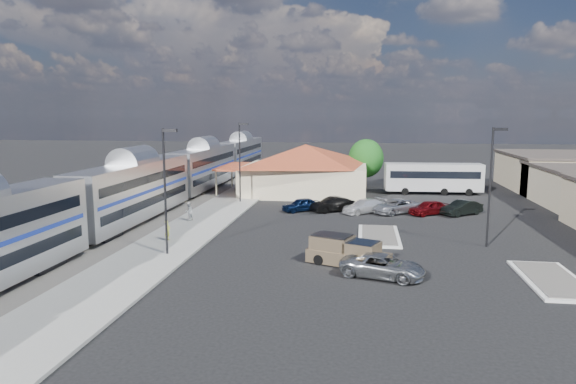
# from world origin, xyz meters

# --- Properties ---
(ground) EXTENTS (280.00, 280.00, 0.00)m
(ground) POSITION_xyz_m (0.00, 0.00, 0.00)
(ground) COLOR black
(ground) RESTS_ON ground
(railbed) EXTENTS (16.00, 100.00, 0.12)m
(railbed) POSITION_xyz_m (-21.00, 8.00, 0.06)
(railbed) COLOR #4C4944
(railbed) RESTS_ON ground
(platform) EXTENTS (5.50, 92.00, 0.18)m
(platform) POSITION_xyz_m (-12.00, 6.00, 0.09)
(platform) COLOR gray
(platform) RESTS_ON ground
(passenger_train) EXTENTS (3.00, 104.00, 5.55)m
(passenger_train) POSITION_xyz_m (-18.00, 4.23, 2.87)
(passenger_train) COLOR silver
(passenger_train) RESTS_ON ground
(freight_cars) EXTENTS (2.80, 46.00, 4.00)m
(freight_cars) POSITION_xyz_m (-24.00, 10.62, 1.93)
(freight_cars) COLOR black
(freight_cars) RESTS_ON ground
(station_depot) EXTENTS (18.35, 12.24, 6.20)m
(station_depot) POSITION_xyz_m (-4.56, 24.00, 3.13)
(station_depot) COLOR #C2AF8E
(station_depot) RESTS_ON ground
(traffic_island_south) EXTENTS (3.30, 7.50, 0.21)m
(traffic_island_south) POSITION_xyz_m (4.00, 2.00, 0.10)
(traffic_island_south) COLOR silver
(traffic_island_south) RESTS_ON ground
(traffic_island_north) EXTENTS (3.30, 7.50, 0.21)m
(traffic_island_north) POSITION_xyz_m (14.00, -8.00, 0.10)
(traffic_island_north) COLOR silver
(traffic_island_north) RESTS_ON ground
(lamp_plat_s) EXTENTS (1.08, 0.25, 9.00)m
(lamp_plat_s) POSITION_xyz_m (-10.90, -6.00, 5.34)
(lamp_plat_s) COLOR black
(lamp_plat_s) RESTS_ON ground
(lamp_plat_n) EXTENTS (1.08, 0.25, 9.00)m
(lamp_plat_n) POSITION_xyz_m (-10.90, 16.00, 5.34)
(lamp_plat_n) COLOR black
(lamp_plat_n) RESTS_ON ground
(lamp_lot) EXTENTS (1.08, 0.25, 9.00)m
(lamp_lot) POSITION_xyz_m (12.10, 0.00, 5.34)
(lamp_lot) COLOR black
(lamp_lot) RESTS_ON ground
(tree_depot) EXTENTS (4.71, 4.71, 6.63)m
(tree_depot) POSITION_xyz_m (3.00, 30.00, 4.02)
(tree_depot) COLOR #382314
(tree_depot) RESTS_ON ground
(pickup_truck) EXTENTS (5.76, 3.87, 1.87)m
(pickup_truck) POSITION_xyz_m (1.75, -6.44, 0.89)
(pickup_truck) COLOR #977E5D
(pickup_truck) RESTS_ON ground
(suv) EXTENTS (5.66, 3.76, 1.44)m
(suv) POSITION_xyz_m (3.92, -8.65, 0.72)
(suv) COLOR #93979A
(suv) RESTS_ON ground
(coach_bus) EXTENTS (12.01, 3.24, 3.81)m
(coach_bus) POSITION_xyz_m (11.35, 26.05, 2.20)
(coach_bus) COLOR silver
(coach_bus) RESTS_ON ground
(person_a) EXTENTS (0.48, 0.64, 1.59)m
(person_a) POSITION_xyz_m (-12.41, -2.32, 0.97)
(person_a) COLOR #C4CD40
(person_a) RESTS_ON platform
(person_b) EXTENTS (0.94, 1.04, 1.75)m
(person_b) POSITION_xyz_m (-13.23, 5.09, 1.05)
(person_b) COLOR silver
(person_b) RESTS_ON platform
(parked_car_a) EXTENTS (4.28, 3.67, 1.39)m
(parked_car_a) POSITION_xyz_m (-3.61, 12.04, 0.69)
(parked_car_a) COLOR #0C1B3C
(parked_car_a) RESTS_ON ground
(parked_car_b) EXTENTS (4.67, 3.92, 1.51)m
(parked_car_b) POSITION_xyz_m (-0.41, 12.34, 0.75)
(parked_car_b) COLOR black
(parked_car_b) RESTS_ON ground
(parked_car_c) EXTENTS (5.03, 4.59, 1.41)m
(parked_car_c) POSITION_xyz_m (2.79, 12.04, 0.71)
(parked_car_c) COLOR silver
(parked_car_c) RESTS_ON ground
(parked_car_d) EXTENTS (5.54, 5.10, 1.44)m
(parked_car_d) POSITION_xyz_m (5.99, 12.34, 0.72)
(parked_car_d) COLOR #95989D
(parked_car_d) RESTS_ON ground
(parked_car_e) EXTENTS (4.50, 3.84, 1.46)m
(parked_car_e) POSITION_xyz_m (9.19, 12.04, 0.73)
(parked_car_e) COLOR maroon
(parked_car_e) RESTS_ON ground
(parked_car_f) EXTENTS (4.49, 3.96, 1.47)m
(parked_car_f) POSITION_xyz_m (12.39, 12.34, 0.74)
(parked_car_f) COLOR black
(parked_car_f) RESTS_ON ground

